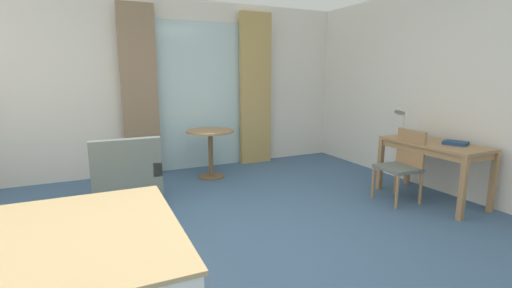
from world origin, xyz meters
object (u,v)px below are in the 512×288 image
(desk_lamp, at_px, (401,114))
(closed_book, at_px, (456,143))
(desk_chair, at_px, (403,162))
(armchair_by_window, at_px, (126,178))
(round_cafe_table, at_px, (210,142))
(writing_desk, at_px, (434,150))
(bed, at_px, (0,280))

(desk_lamp, distance_m, closed_book, 0.75)
(desk_chair, distance_m, armchair_by_window, 3.36)
(armchair_by_window, xyz_separation_m, round_cafe_table, (1.29, 0.71, 0.20))
(writing_desk, relative_size, round_cafe_table, 1.71)
(writing_desk, xyz_separation_m, desk_lamp, (-0.10, 0.46, 0.40))
(bed, xyz_separation_m, desk_lamp, (4.30, 0.84, 0.77))
(armchair_by_window, relative_size, round_cafe_table, 1.18)
(round_cafe_table, bearing_deg, desk_lamp, -38.86)
(closed_book, bearing_deg, armchair_by_window, 134.05)
(round_cafe_table, bearing_deg, bed, -131.63)
(closed_book, bearing_deg, desk_chair, 121.01)
(desk_chair, height_order, closed_book, desk_chair)
(writing_desk, height_order, round_cafe_table, writing_desk)
(closed_book, bearing_deg, writing_desk, 91.45)
(desk_lamp, bearing_deg, armchair_by_window, 164.01)
(desk_chair, distance_m, round_cafe_table, 2.70)
(desk_lamp, xyz_separation_m, closed_book, (0.19, -0.67, -0.29))
(bed, xyz_separation_m, desk_chair, (4.04, 0.51, 0.22))
(bed, height_order, desk_chair, bed)
(bed, xyz_separation_m, round_cafe_table, (2.23, 2.51, 0.27))
(desk_chair, xyz_separation_m, desk_lamp, (0.26, 0.32, 0.55))
(desk_lamp, distance_m, round_cafe_table, 2.71)
(desk_lamp, bearing_deg, round_cafe_table, 141.14)
(round_cafe_table, bearing_deg, closed_book, -45.97)
(writing_desk, xyz_separation_m, closed_book, (0.09, -0.21, 0.11))
(bed, bearing_deg, closed_book, 2.13)
(desk_chair, height_order, armchair_by_window, desk_chair)
(closed_book, bearing_deg, desk_lamp, 84.49)
(desk_chair, bearing_deg, armchair_by_window, 157.48)
(writing_desk, height_order, desk_lamp, desk_lamp)
(desk_lamp, bearing_deg, desk_chair, -128.65)
(writing_desk, distance_m, armchair_by_window, 3.76)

